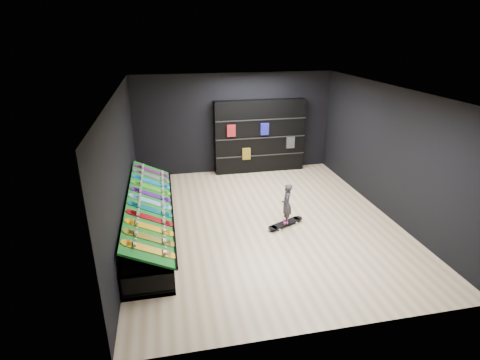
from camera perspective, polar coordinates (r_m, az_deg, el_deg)
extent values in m
cube|color=beige|center=(8.80, 3.47, -6.28)|extent=(6.00, 7.00, 0.01)
cube|color=white|center=(7.84, 3.98, 13.41)|extent=(6.00, 7.00, 0.01)
cube|color=black|center=(11.48, -0.87, 8.58)|extent=(6.00, 0.02, 3.00)
cube|color=black|center=(5.21, 13.86, -9.46)|extent=(6.00, 0.02, 3.00)
cube|color=black|center=(7.99, -17.56, 1.45)|extent=(0.02, 7.00, 3.00)
cube|color=black|center=(9.42, 21.67, 3.98)|extent=(0.02, 7.00, 3.00)
cube|color=#0E5C18|center=(8.24, -13.49, -3.42)|extent=(0.92, 4.50, 0.46)
cube|color=black|center=(11.57, 3.01, 6.67)|extent=(2.78, 0.32, 2.22)
imported|color=black|center=(8.48, 7.06, -4.76)|extent=(0.22, 0.25, 0.56)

